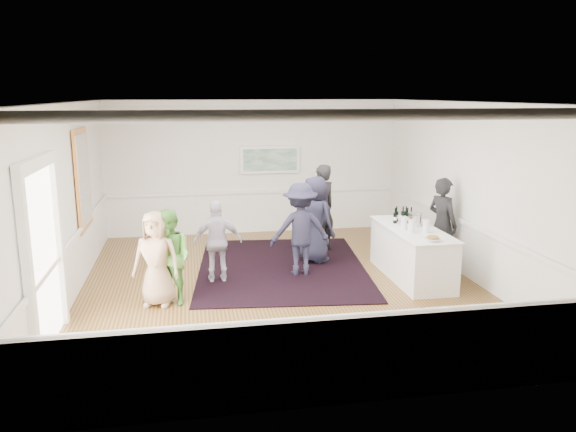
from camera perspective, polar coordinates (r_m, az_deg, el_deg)
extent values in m
plane|color=brown|center=(10.07, -0.74, -7.01)|extent=(8.00, 8.00, 0.00)
cube|color=white|center=(9.50, -0.80, 11.52)|extent=(7.00, 8.00, 0.02)
cube|color=white|center=(9.73, -21.56, 1.19)|extent=(0.02, 8.00, 3.20)
cube|color=white|center=(10.79, 17.91, 2.48)|extent=(0.02, 8.00, 3.20)
cube|color=white|center=(13.58, -3.55, 4.97)|extent=(7.00, 0.02, 3.20)
cube|color=white|center=(5.86, 5.69, -4.98)|extent=(7.00, 0.02, 3.20)
cube|color=#EA9344|center=(10.95, -20.12, 3.52)|extent=(0.04, 1.25, 1.85)
cube|color=white|center=(10.95, -20.00, 3.53)|extent=(0.01, 1.05, 1.65)
cube|color=white|center=(7.24, -24.85, -6.02)|extent=(0.10, 0.14, 2.40)
cube|color=white|center=(8.77, -22.24, -2.70)|extent=(0.10, 0.14, 2.40)
cube|color=white|center=(7.75, -24.22, 4.91)|extent=(0.10, 1.78, 0.16)
cube|color=white|center=(8.01, -23.66, -4.21)|extent=(0.02, 1.50, 2.40)
cube|color=white|center=(13.56, -1.85, 5.75)|extent=(1.44, 0.05, 0.66)
cube|color=#276A40|center=(13.52, -1.83, 5.73)|extent=(1.30, 0.01, 0.52)
cube|color=black|center=(11.03, -0.63, -5.21)|extent=(3.61, 4.50, 0.02)
cube|color=white|center=(10.58, 12.44, -3.73)|extent=(0.82, 2.25, 0.92)
cube|color=white|center=(10.47, 12.55, -1.28)|extent=(0.88, 2.31, 0.02)
imported|color=black|center=(11.12, 15.40, -0.78)|extent=(0.65, 0.77, 1.79)
imported|color=tan|center=(9.17, -13.24, -4.24)|extent=(0.86, 0.67, 1.54)
imported|color=#5AA843|center=(9.17, -11.90, -4.15)|extent=(0.96, 0.93, 1.55)
imported|color=#BCB5CA|center=(10.12, -7.16, -2.59)|extent=(0.88, 0.37, 1.49)
imported|color=#1F1E33|center=(10.42, 1.25, -1.35)|extent=(1.13, 0.65, 1.74)
imported|color=black|center=(11.96, 3.41, 0.77)|extent=(0.82, 0.71, 1.88)
imported|color=#1F1E33|center=(11.22, 2.76, -0.36)|extent=(0.95, 1.01, 1.74)
cylinder|color=#6AB440|center=(10.13, 12.45, -0.96)|extent=(0.12, 0.12, 0.24)
cylinder|color=#E34A42|center=(10.18, 13.85, -0.97)|extent=(0.12, 0.12, 0.24)
cylinder|color=#63BB42|center=(10.36, 11.70, -0.64)|extent=(0.12, 0.12, 0.24)
cylinder|color=silver|center=(10.65, 12.75, -0.37)|extent=(0.26, 0.26, 0.25)
imported|color=white|center=(9.64, 14.49, -2.28)|extent=(0.27, 0.27, 0.07)
cylinder|color=olive|center=(9.63, 14.50, -2.15)|extent=(0.19, 0.19, 0.04)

